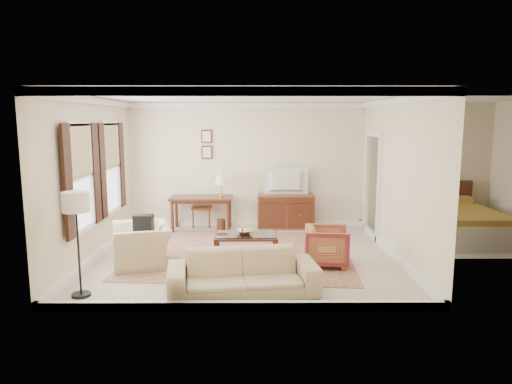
{
  "coord_description": "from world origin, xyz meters",
  "views": [
    {
      "loc": [
        0.16,
        -8.17,
        2.47
      ],
      "look_at": [
        0.2,
        0.3,
        1.15
      ],
      "focal_mm": 32.0,
      "sensor_mm": 36.0,
      "label": 1
    }
  ],
  "objects_px": {
    "sideboard": "(286,211)",
    "striped_armchair": "(327,244)",
    "writing_desk": "(202,202)",
    "coffee_table": "(246,240)",
    "sofa": "(243,266)",
    "tv": "(286,173)",
    "club_armchair": "(142,238)"
  },
  "relations": [
    {
      "from": "writing_desk",
      "to": "club_armchair",
      "type": "height_order",
      "value": "club_armchair"
    },
    {
      "from": "tv",
      "to": "coffee_table",
      "type": "xyz_separation_m",
      "value": [
        -0.88,
        -2.42,
        -0.93
      ]
    },
    {
      "from": "sideboard",
      "to": "sofa",
      "type": "xyz_separation_m",
      "value": [
        -0.9,
        -4.1,
        0.02
      ]
    },
    {
      "from": "tv",
      "to": "sofa",
      "type": "bearing_deg",
      "value": 77.61
    },
    {
      "from": "club_armchair",
      "to": "sideboard",
      "type": "bearing_deg",
      "value": 118.36
    },
    {
      "from": "coffee_table",
      "to": "striped_armchair",
      "type": "relative_size",
      "value": 1.5
    },
    {
      "from": "writing_desk",
      "to": "striped_armchair",
      "type": "xyz_separation_m",
      "value": [
        2.45,
        -2.62,
        -0.29
      ]
    },
    {
      "from": "tv",
      "to": "striped_armchair",
      "type": "relative_size",
      "value": 1.33
    },
    {
      "from": "sofa",
      "to": "striped_armchair",
      "type": "bearing_deg",
      "value": 34.71
    },
    {
      "from": "coffee_table",
      "to": "tv",
      "type": "bearing_deg",
      "value": 70.07
    },
    {
      "from": "writing_desk",
      "to": "club_armchair",
      "type": "relative_size",
      "value": 1.3
    },
    {
      "from": "club_armchair",
      "to": "sofa",
      "type": "xyz_separation_m",
      "value": [
        1.78,
        -1.38,
        -0.05
      ]
    },
    {
      "from": "writing_desk",
      "to": "tv",
      "type": "xyz_separation_m",
      "value": [
        1.93,
        0.15,
        0.63
      ]
    },
    {
      "from": "writing_desk",
      "to": "coffee_table",
      "type": "relative_size",
      "value": 1.25
    },
    {
      "from": "sideboard",
      "to": "tv",
      "type": "relative_size",
      "value": 1.31
    },
    {
      "from": "writing_desk",
      "to": "sideboard",
      "type": "relative_size",
      "value": 1.09
    },
    {
      "from": "sideboard",
      "to": "striped_armchair",
      "type": "height_order",
      "value": "sideboard"
    },
    {
      "from": "striped_armchair",
      "to": "club_armchair",
      "type": "relative_size",
      "value": 0.69
    },
    {
      "from": "tv",
      "to": "coffee_table",
      "type": "bearing_deg",
      "value": 70.07
    },
    {
      "from": "coffee_table",
      "to": "sofa",
      "type": "relative_size",
      "value": 0.53
    },
    {
      "from": "striped_armchair",
      "to": "sideboard",
      "type": "bearing_deg",
      "value": 16.67
    },
    {
      "from": "tv",
      "to": "sideboard",
      "type": "bearing_deg",
      "value": -90.0
    },
    {
      "from": "coffee_table",
      "to": "striped_armchair",
      "type": "bearing_deg",
      "value": -14.01
    },
    {
      "from": "writing_desk",
      "to": "sofa",
      "type": "distance_m",
      "value": 4.07
    },
    {
      "from": "sideboard",
      "to": "striped_armchair",
      "type": "bearing_deg",
      "value": -79.51
    },
    {
      "from": "coffee_table",
      "to": "sofa",
      "type": "bearing_deg",
      "value": -90.62
    },
    {
      "from": "writing_desk",
      "to": "sideboard",
      "type": "bearing_deg",
      "value": 5.12
    },
    {
      "from": "writing_desk",
      "to": "tv",
      "type": "bearing_deg",
      "value": 4.53
    },
    {
      "from": "sofa",
      "to": "sideboard",
      "type": "bearing_deg",
      "value": 69.53
    },
    {
      "from": "coffee_table",
      "to": "sofa",
      "type": "height_order",
      "value": "sofa"
    },
    {
      "from": "writing_desk",
      "to": "club_armchair",
      "type": "xyz_separation_m",
      "value": [
        -0.75,
        -2.55,
        -0.19
      ]
    },
    {
      "from": "tv",
      "to": "sofa",
      "type": "relative_size",
      "value": 0.46
    }
  ]
}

